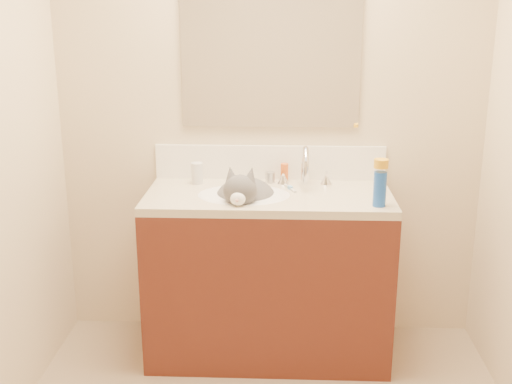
# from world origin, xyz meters

# --- Properties ---
(room_shell) EXTENTS (2.24, 2.54, 2.52)m
(room_shell) POSITION_xyz_m (0.00, 0.00, 1.49)
(room_shell) COLOR beige
(room_shell) RESTS_ON ground
(vanity_cabinet) EXTENTS (1.20, 0.55, 0.82)m
(vanity_cabinet) POSITION_xyz_m (0.00, 0.97, 0.41)
(vanity_cabinet) COLOR #4F1F15
(vanity_cabinet) RESTS_ON ground
(counter_slab) EXTENTS (1.20, 0.55, 0.04)m
(counter_slab) POSITION_xyz_m (0.00, 0.97, 0.84)
(counter_slab) COLOR beige
(counter_slab) RESTS_ON vanity_cabinet
(basin) EXTENTS (0.45, 0.36, 0.14)m
(basin) POSITION_xyz_m (-0.12, 0.94, 0.79)
(basin) COLOR white
(basin) RESTS_ON vanity_cabinet
(faucet) EXTENTS (0.28, 0.20, 0.21)m
(faucet) POSITION_xyz_m (0.18, 1.11, 0.95)
(faucet) COLOR silver
(faucet) RESTS_ON counter_slab
(cat) EXTENTS (0.35, 0.44, 0.33)m
(cat) POSITION_xyz_m (-0.12, 0.95, 0.84)
(cat) COLOR #4D4A4D
(cat) RESTS_ON basin
(backsplash) EXTENTS (1.20, 0.02, 0.18)m
(backsplash) POSITION_xyz_m (0.00, 1.24, 0.95)
(backsplash) COLOR white
(backsplash) RESTS_ON counter_slab
(mirror) EXTENTS (0.90, 0.02, 0.80)m
(mirror) POSITION_xyz_m (0.00, 1.24, 1.54)
(mirror) COLOR white
(mirror) RESTS_ON room_shell
(pill_bottle) EXTENTS (0.07, 0.07, 0.11)m
(pill_bottle) POSITION_xyz_m (-0.37, 1.13, 0.91)
(pill_bottle) COLOR silver
(pill_bottle) RESTS_ON counter_slab
(pill_label) EXTENTS (0.07, 0.07, 0.04)m
(pill_label) POSITION_xyz_m (-0.37, 1.13, 0.90)
(pill_label) COLOR orange
(pill_label) RESTS_ON pill_bottle
(silver_jar) EXTENTS (0.06, 0.06, 0.06)m
(silver_jar) POSITION_xyz_m (0.00, 1.17, 0.89)
(silver_jar) COLOR #B7B7BC
(silver_jar) RESTS_ON counter_slab
(amber_bottle) EXTENTS (0.04, 0.04, 0.10)m
(amber_bottle) POSITION_xyz_m (0.08, 1.18, 0.91)
(amber_bottle) COLOR #D45918
(amber_bottle) RESTS_ON counter_slab
(toothbrush) EXTENTS (0.06, 0.13, 0.01)m
(toothbrush) POSITION_xyz_m (0.11, 1.05, 0.86)
(toothbrush) COLOR silver
(toothbrush) RESTS_ON counter_slab
(toothbrush_head) EXTENTS (0.03, 0.04, 0.02)m
(toothbrush_head) POSITION_xyz_m (0.11, 1.05, 0.87)
(toothbrush_head) COLOR #6EABEB
(toothbrush_head) RESTS_ON counter_slab
(spray_can) EXTENTS (0.07, 0.07, 0.16)m
(spray_can) POSITION_xyz_m (0.51, 0.79, 0.94)
(spray_can) COLOR blue
(spray_can) RESTS_ON counter_slab
(spray_cap) EXTENTS (0.08, 0.08, 0.04)m
(spray_cap) POSITION_xyz_m (0.51, 0.79, 1.06)
(spray_cap) COLOR gold
(spray_cap) RESTS_ON spray_can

